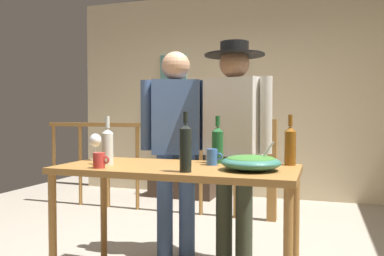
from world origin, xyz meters
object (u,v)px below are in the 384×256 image
Objects in this scene: flat_screen_tv at (182,145)px; salad_bowl at (251,162)px; wine_bottle_dark at (186,147)px; mug_red at (99,160)px; stair_railing at (186,157)px; wine_glass at (95,141)px; wine_bottle_amber at (290,145)px; serving_table at (177,179)px; person_standing_right at (234,130)px; wine_bottle_clear at (108,145)px; wine_bottle_green at (218,144)px; mug_blue at (212,157)px; person_standing_left at (176,136)px; tv_console at (183,181)px; framed_picture at (173,70)px.

salad_bowl is at bearing -62.67° from flat_screen_tv.
wine_bottle_dark reaches higher than mug_red.
stair_railing is 15.04× the size of wine_glass.
salad_bowl is at bearing -123.02° from wine_bottle_amber.
serving_table is 0.50m from salad_bowl.
wine_bottle_clear is at bearing 64.15° from person_standing_right.
mug_red is at bearing 71.44° from person_standing_right.
wine_bottle_amber is (1.65, -2.49, 0.23)m from flat_screen_tv.
mug_red is (-0.63, -0.47, -0.08)m from wine_bottle_green.
person_standing_left is (-0.44, 0.50, 0.10)m from mug_blue.
tv_console is at bearing 100.02° from wine_bottle_clear.
framed_picture is at bearing 112.15° from wine_bottle_dark.
wine_bottle_amber is at bearing 6.73° from wine_glass.
serving_table is at bearing -131.60° from wine_bottle_green.
mug_red is (-0.42, -0.24, 0.13)m from serving_table.
wine_bottle_clear is (0.51, -2.84, 0.23)m from flat_screen_tv.
person_standing_left is at bearing 138.01° from salad_bowl.
flat_screen_tv is 0.40× the size of person_standing_right.
flat_screen_tv is 3.50× the size of wine_glass.
framed_picture reaches higher than stair_railing.
serving_table is at bearing 29.68° from mug_red.
wine_bottle_amber is at bearing 17.28° from wine_bottle_clear.
wine_glass is 0.88m from wine_bottle_dark.
flat_screen_tv reaches higher than tv_console.
wine_bottle_amber is (0.68, 0.27, 0.22)m from serving_table.
serving_table is 14.18× the size of mug_blue.
flat_screen_tv is (0.00, -0.03, 0.51)m from tv_console.
serving_table is at bearing -158.22° from wine_bottle_amber.
mug_blue is 0.67m from person_standing_left.
wine_bottle_clear is at bearing -79.87° from flat_screen_tv.
framed_picture is 1.74m from stair_railing.
wine_glass is (0.29, -2.68, 0.74)m from tv_console.
person_standing_right is (0.66, 0.85, 0.16)m from mug_red.
person_standing_left is (0.37, -1.31, 0.32)m from stair_railing.
tv_console is (0.25, -0.29, -1.60)m from framed_picture.
stair_railing is 2.12m from wine_bottle_amber.
serving_table is at bearing 175.58° from salad_bowl.
mug_blue is at bearing -162.05° from wine_bottle_amber.
flat_screen_tv is 3.16m from salad_bowl.
person_standing_right reaches higher than person_standing_left.
serving_table is 0.27m from mug_blue.
tv_console is 3.01m from wine_bottle_clear.
person_standing_left is (-0.38, 0.84, 0.01)m from wine_bottle_dark.
wine_bottle_dark is 0.21× the size of person_standing_left.
wine_bottle_green reaches higher than stair_railing.
salad_bowl is 1.08× the size of wine_bottle_amber.
wine_bottle_amber is (1.36, 0.16, -0.00)m from wine_glass.
mug_red is at bearing -85.01° from stair_railing.
person_standing_left reaches higher than stair_railing.
wine_bottle_dark is 0.57m from mug_red.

